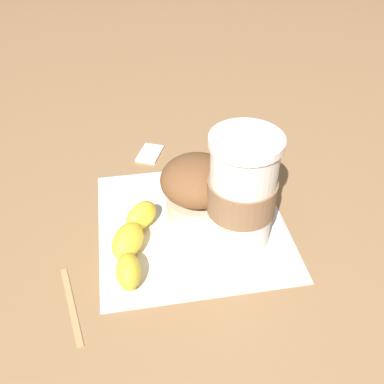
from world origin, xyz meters
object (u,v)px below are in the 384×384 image
object	(u,v)px
muffin	(197,188)
sugar_packet	(150,153)
coffee_cup	(242,191)
banana	(132,241)

from	to	relation	value
muffin	sugar_packet	xyz separation A→B (m)	(0.07, -0.15, -0.05)
coffee_cup	sugar_packet	world-z (taller)	coffee_cup
muffin	sugar_packet	size ratio (longest dim) A/B	1.88
banana	sugar_packet	xyz separation A→B (m)	(-0.01, -0.21, -0.02)
muffin	banana	bearing A→B (deg)	36.92
coffee_cup	banana	distance (m)	0.14
banana	sugar_packet	world-z (taller)	banana
banana	coffee_cup	bearing A→B (deg)	-171.00
muffin	sugar_packet	distance (m)	0.17
banana	sugar_packet	bearing A→B (deg)	-93.96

